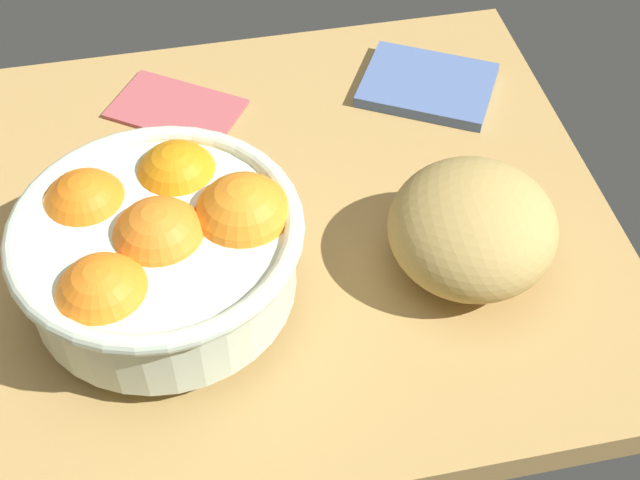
{
  "coord_description": "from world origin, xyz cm",
  "views": [
    {
      "loc": [
        -4.04,
        53.36,
        58.16
      ],
      "look_at": [
        -13.37,
        7.68,
        5.0
      ],
      "focal_mm": 49.86,
      "sensor_mm": 36.0,
      "label": 1
    }
  ],
  "objects_px": {
    "fruit_bowl": "(162,246)",
    "napkin_spare": "(428,85)",
    "napkin_folded": "(176,107)",
    "bread_loaf": "(472,228)"
  },
  "relations": [
    {
      "from": "bread_loaf",
      "to": "napkin_spare",
      "type": "height_order",
      "value": "bread_loaf"
    },
    {
      "from": "napkin_folded",
      "to": "napkin_spare",
      "type": "bearing_deg",
      "value": 175.82
    },
    {
      "from": "bread_loaf",
      "to": "fruit_bowl",
      "type": "bearing_deg",
      "value": -3.69
    },
    {
      "from": "bread_loaf",
      "to": "napkin_folded",
      "type": "distance_m",
      "value": 0.34
    },
    {
      "from": "fruit_bowl",
      "to": "napkin_folded",
      "type": "xyz_separation_m",
      "value": [
        -0.03,
        -0.23,
        -0.06
      ]
    },
    {
      "from": "fruit_bowl",
      "to": "napkin_spare",
      "type": "xyz_separation_m",
      "value": [
        -0.28,
        -0.21,
        -0.05
      ]
    },
    {
      "from": "bread_loaf",
      "to": "napkin_spare",
      "type": "relative_size",
      "value": 1.11
    },
    {
      "from": "fruit_bowl",
      "to": "napkin_spare",
      "type": "distance_m",
      "value": 0.36
    },
    {
      "from": "bread_loaf",
      "to": "napkin_spare",
      "type": "distance_m",
      "value": 0.23
    },
    {
      "from": "bread_loaf",
      "to": "napkin_spare",
      "type": "xyz_separation_m",
      "value": [
        -0.03,
        -0.23,
        -0.04
      ]
    }
  ]
}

